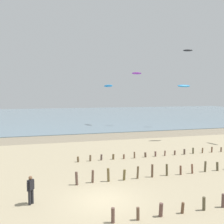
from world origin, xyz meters
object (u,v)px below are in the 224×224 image
(kite_aloft_0, at_px, (108,86))
(kite_aloft_4, at_px, (184,86))
(person_by_waterline, at_px, (31,189))
(kite_aloft_5, at_px, (137,73))
(kite_aloft_2, at_px, (188,50))

(kite_aloft_0, relative_size, kite_aloft_4, 1.60)
(person_by_waterline, bearing_deg, kite_aloft_4, 38.13)
(kite_aloft_5, bearing_deg, kite_aloft_0, 163.29)
(person_by_waterline, relative_size, kite_aloft_0, 0.56)
(kite_aloft_5, bearing_deg, person_by_waterline, -110.79)
(kite_aloft_5, bearing_deg, kite_aloft_2, -15.31)
(kite_aloft_2, bearing_deg, kite_aloft_4, 72.68)
(person_by_waterline, bearing_deg, kite_aloft_0, 68.62)
(kite_aloft_2, bearing_deg, kite_aloft_5, -8.60)
(person_by_waterline, height_order, kite_aloft_0, kite_aloft_0)
(kite_aloft_2, xyz_separation_m, kite_aloft_5, (-8.78, 4.12, -4.17))
(kite_aloft_0, distance_m, kite_aloft_4, 19.42)
(person_by_waterline, bearing_deg, kite_aloft_5, 59.39)
(kite_aloft_2, bearing_deg, person_by_waterline, 61.25)
(kite_aloft_0, xyz_separation_m, kite_aloft_5, (5.17, -2.58, 2.45))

